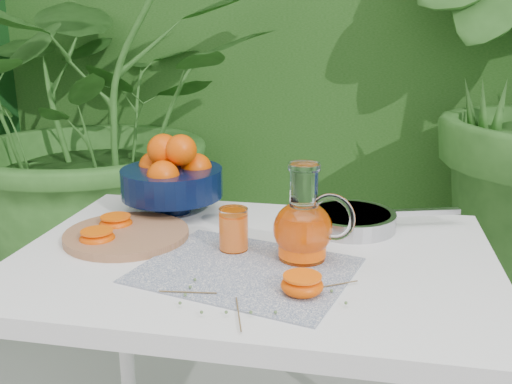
% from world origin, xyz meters
% --- Properties ---
extents(hedge_backdrop, '(8.00, 1.65, 2.50)m').
position_xyz_m(hedge_backdrop, '(0.06, 2.06, 1.19)').
color(hedge_backdrop, '#1D4E16').
rests_on(hedge_backdrop, ground).
extents(potted_plant_left, '(2.37, 2.37, 1.73)m').
position_xyz_m(potted_plant_left, '(-0.91, 1.15, 0.86)').
color(potted_plant_left, '#2D6020').
rests_on(potted_plant_left, ground).
extents(white_table, '(1.00, 0.70, 0.75)m').
position_xyz_m(white_table, '(0.00, -0.02, 0.67)').
color(white_table, white).
rests_on(white_table, ground).
extents(placemat, '(0.46, 0.40, 0.00)m').
position_xyz_m(placemat, '(0.00, -0.11, 0.75)').
color(placemat, '#0D214D').
rests_on(placemat, white_table).
extents(cutting_board, '(0.35, 0.35, 0.02)m').
position_xyz_m(cutting_board, '(-0.30, 0.01, 0.76)').
color(cutting_board, '#956243').
rests_on(cutting_board, white_table).
extents(fruit_bowl, '(0.26, 0.26, 0.20)m').
position_xyz_m(fruit_bowl, '(-0.26, 0.22, 0.84)').
color(fruit_bowl, black).
rests_on(fruit_bowl, white_table).
extents(juice_pitcher, '(0.18, 0.15, 0.20)m').
position_xyz_m(juice_pitcher, '(0.11, -0.04, 0.82)').
color(juice_pitcher, white).
rests_on(juice_pitcher, white_table).
extents(juice_tumbler, '(0.07, 0.07, 0.09)m').
position_xyz_m(juice_tumbler, '(-0.04, -0.01, 0.80)').
color(juice_tumbler, white).
rests_on(juice_tumbler, white_table).
extents(saute_pan, '(0.39, 0.27, 0.04)m').
position_xyz_m(saute_pan, '(0.20, 0.18, 0.77)').
color(saute_pan, '#AAAAAE').
rests_on(saute_pan, white_table).
extents(orange_halves, '(0.56, 0.33, 0.04)m').
position_xyz_m(orange_halves, '(-0.19, -0.06, 0.77)').
color(orange_halves, '#FF5A02').
rests_on(orange_halves, white_table).
extents(thyme_sprigs, '(0.35, 0.25, 0.01)m').
position_xyz_m(thyme_sprigs, '(0.04, -0.23, 0.76)').
color(thyme_sprigs, brown).
rests_on(thyme_sprigs, white_table).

